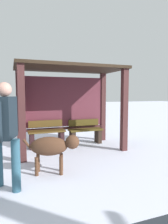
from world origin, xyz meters
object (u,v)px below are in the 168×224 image
person_walking (6,127)px  bench_center_inside (85,133)px  bus_shelter (64,92)px  bench_left_inside (47,135)px  dog (53,146)px

person_walking → bench_center_inside: bearing=45.9°
bus_shelter → person_walking: bus_shelter is taller
bench_left_inside → person_walking: size_ratio=0.61×
bench_left_inside → person_walking: (-1.05, -2.33, 0.67)m
bus_shelter → bench_left_inside: size_ratio=2.77×
bus_shelter → bench_left_inside: (-0.48, 0.15, -1.25)m
bench_left_inside → bench_center_inside: bearing=0.0°
bench_left_inside → dog: 1.97m
bus_shelter → dog: bearing=-110.9°
bus_shelter → bench_center_inside: (0.73, 0.15, -1.26)m
bus_shelter → person_walking: 2.72m
bench_left_inside → bench_center_inside: size_ratio=1.00×
bench_left_inside → dog: bench_left_inside is taller
bench_left_inside → person_walking: 2.64m
dog → person_walking: bearing=-156.2°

